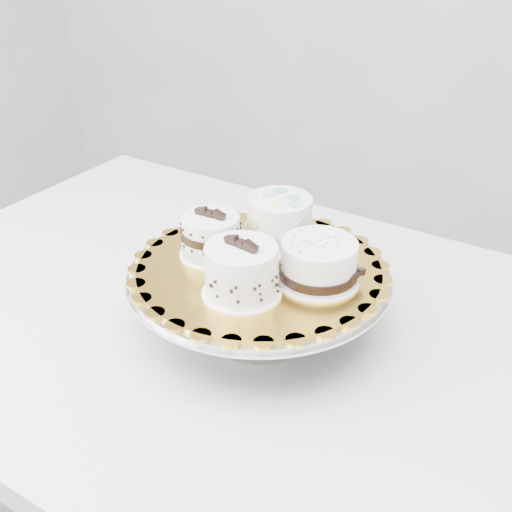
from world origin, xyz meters
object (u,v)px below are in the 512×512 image
at_px(table, 240,347).
at_px(cake_stand, 259,288).
at_px(cake_ribbon, 319,263).
at_px(cake_board, 259,268).
at_px(cake_banded, 211,237).
at_px(cake_dots, 279,220).
at_px(cake_swirl, 241,272).

bearing_deg(table, cake_stand, -17.35).
bearing_deg(cake_ribbon, cake_board, -163.84).
xyz_separation_m(cake_banded, cake_dots, (0.08, 0.08, 0.01)).
relative_size(cake_board, cake_swirl, 2.99).
bearing_deg(cake_banded, cake_ribbon, 2.99).
bearing_deg(cake_ribbon, cake_dots, 155.26).
height_order(table, cake_stand, cake_stand).
height_order(table, cake_dots, cake_dots).
bearing_deg(table, cake_dots, 65.53).
distance_m(table, cake_dots, 0.23).
distance_m(cake_dots, cake_ribbon, 0.13).
relative_size(cake_stand, cake_banded, 3.99).
distance_m(cake_banded, cake_dots, 0.11).
bearing_deg(cake_dots, cake_stand, -102.35).
bearing_deg(cake_dots, table, -136.97).
xyz_separation_m(table, cake_ribbon, (0.14, -0.02, 0.21)).
bearing_deg(cake_banded, cake_board, 1.72).
bearing_deg(cake_ribbon, cake_stand, -163.84).
bearing_deg(cake_dots, cake_board, -102.35).
xyz_separation_m(table, cake_banded, (-0.04, -0.02, 0.21)).
xyz_separation_m(cake_stand, cake_banded, (-0.08, 0.00, 0.07)).
distance_m(cake_board, cake_ribbon, 0.10).
xyz_separation_m(table, cake_swirl, (0.05, -0.10, 0.22)).
height_order(cake_swirl, cake_ribbon, cake_swirl).
distance_m(cake_board, cake_dots, 0.09).
bearing_deg(cake_stand, cake_banded, 177.02).
distance_m(table, cake_swirl, 0.24).
height_order(cake_banded, cake_dots, cake_banded).
relative_size(cake_swirl, cake_dots, 0.98).
xyz_separation_m(cake_board, cake_ribbon, (0.09, -0.00, 0.03)).
xyz_separation_m(cake_swirl, cake_ribbon, (0.09, 0.08, -0.01)).
height_order(cake_board, cake_ribbon, cake_ribbon).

